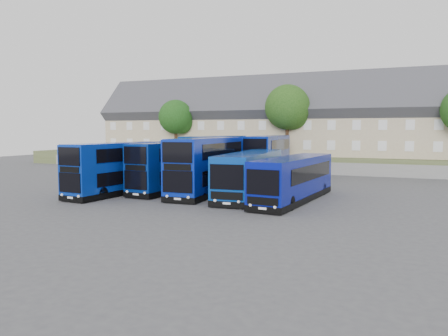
% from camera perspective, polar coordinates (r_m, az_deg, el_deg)
% --- Properties ---
extents(ground, '(120.00, 120.00, 0.00)m').
position_cam_1_polar(ground, '(34.02, -6.21, -4.18)').
color(ground, '#46464B').
rests_on(ground, ground).
extents(retaining_wall, '(70.00, 0.40, 1.50)m').
position_cam_1_polar(retaining_wall, '(55.97, 5.83, 0.20)').
color(retaining_wall, slate).
rests_on(retaining_wall, ground).
extents(earth_bank, '(80.00, 20.00, 2.00)m').
position_cam_1_polar(earth_bank, '(65.55, 8.40, 1.09)').
color(earth_bank, '#4D5731').
rests_on(earth_bank, ground).
extents(terrace_row, '(54.00, 10.40, 11.20)m').
position_cam_1_polar(terrace_row, '(61.55, 7.53, 6.06)').
color(terrace_row, tan).
rests_on(terrace_row, earth_bank).
extents(dd_front_left, '(3.33, 10.95, 4.29)m').
position_cam_1_polar(dd_front_left, '(37.97, -13.62, -0.13)').
color(dd_front_left, '#082CA0').
rests_on(dd_front_left, ground).
extents(dd_front_mid, '(3.09, 10.89, 4.28)m').
position_cam_1_polar(dd_front_mid, '(38.90, -6.69, 0.09)').
color(dd_front_mid, navy).
rests_on(dd_front_mid, ground).
extents(dd_front_right, '(3.42, 11.95, 4.69)m').
position_cam_1_polar(dd_front_right, '(37.11, -2.22, 0.20)').
color(dd_front_right, '#0822A3').
rests_on(dd_front_right, ground).
extents(dd_rear_left, '(3.60, 11.87, 4.65)m').
position_cam_1_polar(dd_rear_left, '(50.61, -1.17, 1.46)').
color(dd_rear_left, navy).
rests_on(dd_rear_left, ground).
extents(dd_rear_right, '(3.60, 12.03, 4.72)m').
position_cam_1_polar(dd_rear_right, '(48.73, 5.77, 1.34)').
color(dd_rear_right, navy).
rests_on(dd_rear_right, ground).
extents(coach_east_a, '(3.85, 13.20, 3.56)m').
position_cam_1_polar(coach_east_a, '(35.90, 3.47, -0.86)').
color(coach_east_a, '#083A9D').
rests_on(coach_east_a, ground).
extents(coach_east_b, '(3.65, 12.43, 3.35)m').
position_cam_1_polar(coach_east_b, '(33.55, 9.11, -1.50)').
color(coach_east_b, '#071390').
rests_on(coach_east_b, ground).
extents(tree_west, '(4.80, 4.80, 7.65)m').
position_cam_1_polar(tree_west, '(62.27, -6.17, 6.48)').
color(tree_west, '#382314').
rests_on(tree_west, earth_bank).
extents(tree_mid, '(5.76, 5.76, 9.18)m').
position_cam_1_polar(tree_mid, '(56.79, 8.46, 7.63)').
color(tree_mid, '#382314').
rests_on(tree_mid, earth_bank).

